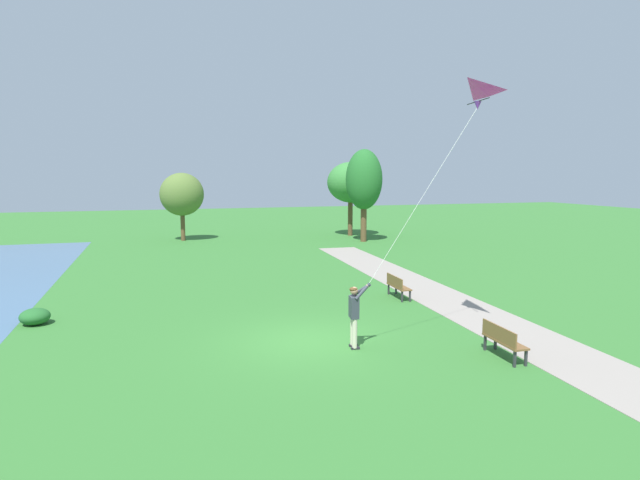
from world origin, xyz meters
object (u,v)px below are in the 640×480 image
(tree_treeline_right, at_px, (182,195))
(park_bench_far_walkway, at_px, (397,285))
(tree_lakeside_far, at_px, (364,180))
(lakeside_shrub, at_px, (35,316))
(flying_kite, at_px, (468,95))
(tree_behind_path, at_px, (350,183))
(person_kite_flyer, at_px, (355,311))
(park_bench_near_walkway, at_px, (503,339))

(tree_treeline_right, bearing_deg, park_bench_far_walkway, -71.56)
(tree_lakeside_far, xyz_separation_m, lakeside_shrub, (-17.94, -16.35, -4.08))
(flying_kite, xyz_separation_m, park_bench_far_walkway, (0.66, 5.48, -6.40))
(flying_kite, xyz_separation_m, tree_behind_path, (6.31, 25.69, -2.80))
(tree_lakeside_far, distance_m, lakeside_shrub, 24.61)
(person_kite_flyer, bearing_deg, lakeside_shrub, 149.81)
(park_bench_near_walkway, bearing_deg, lakeside_shrub, 149.97)
(person_kite_flyer, xyz_separation_m, park_bench_far_walkway, (3.73, 5.06, -0.54))
(tree_treeline_right, bearing_deg, person_kite_flyer, -82.90)
(park_bench_far_walkway, relative_size, tree_behind_path, 0.27)
(park_bench_far_walkway, relative_size, lakeside_shrub, 1.64)
(park_bench_far_walkway, bearing_deg, flying_kite, -96.89)
(tree_treeline_right, distance_m, tree_behind_path, 12.66)
(park_bench_far_walkway, bearing_deg, park_bench_near_walkway, -92.70)
(tree_treeline_right, bearing_deg, park_bench_near_walkway, -76.62)
(park_bench_far_walkway, bearing_deg, tree_treeline_right, 108.44)
(person_kite_flyer, bearing_deg, park_bench_far_walkway, 53.61)
(person_kite_flyer, relative_size, flying_kite, 0.33)
(tree_behind_path, height_order, tree_lakeside_far, tree_lakeside_far)
(park_bench_near_walkway, height_order, tree_lakeside_far, tree_lakeside_far)
(tree_treeline_right, relative_size, tree_behind_path, 0.85)
(park_bench_near_walkway, bearing_deg, tree_lakeside_far, 76.61)
(flying_kite, distance_m, tree_treeline_right, 27.35)
(tree_behind_path, height_order, lakeside_shrub, tree_behind_path)
(park_bench_near_walkway, distance_m, park_bench_far_walkway, 7.00)
(flying_kite, xyz_separation_m, tree_treeline_right, (-6.30, 26.37, -3.60))
(park_bench_far_walkway, height_order, tree_lakeside_far, tree_lakeside_far)
(flying_kite, bearing_deg, park_bench_far_walkway, 83.11)
(person_kite_flyer, relative_size, park_bench_far_walkway, 1.20)
(tree_behind_path, xyz_separation_m, lakeside_shrub, (-18.33, -20.06, -3.85))
(person_kite_flyer, height_order, tree_behind_path, tree_behind_path)
(flying_kite, height_order, lakeside_shrub, flying_kite)
(tree_behind_path, bearing_deg, tree_treeline_right, 176.92)
(flying_kite, xyz_separation_m, tree_lakeside_far, (5.93, 21.98, -2.57))
(tree_treeline_right, relative_size, lakeside_shrub, 5.27)
(tree_lakeside_far, relative_size, lakeside_shrub, 7.04)
(tree_lakeside_far, bearing_deg, flying_kite, -105.09)
(park_bench_far_walkway, distance_m, lakeside_shrub, 12.68)
(flying_kite, bearing_deg, park_bench_near_walkway, -77.56)
(tree_lakeside_far, bearing_deg, park_bench_near_walkway, -103.39)
(tree_treeline_right, height_order, tree_lakeside_far, tree_lakeside_far)
(lakeside_shrub, bearing_deg, person_kite_flyer, -30.19)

